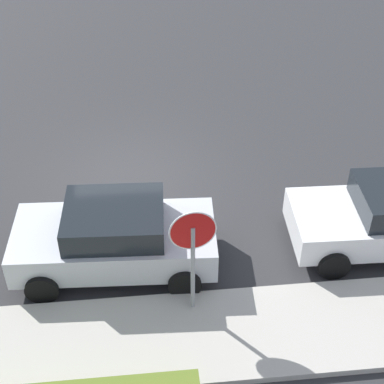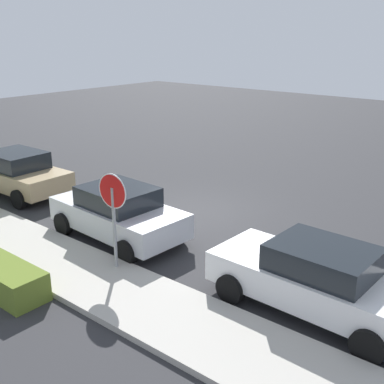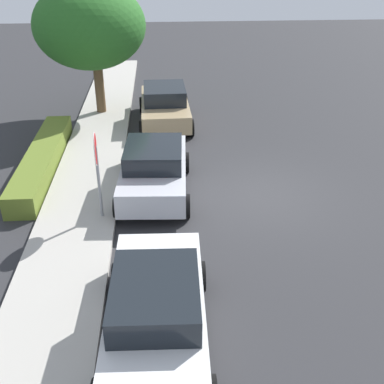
{
  "view_description": "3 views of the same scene",
  "coord_description": "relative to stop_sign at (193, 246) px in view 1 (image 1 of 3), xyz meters",
  "views": [
    {
      "loc": [
        -0.33,
        11.66,
        8.66
      ],
      "look_at": [
        -1.33,
        1.8,
        0.86
      ],
      "focal_mm": 55.0,
      "sensor_mm": 36.0,
      "label": 1
    },
    {
      "loc": [
        -9.02,
        11.15,
        5.47
      ],
      "look_at": [
        -1.01,
        1.41,
        1.24
      ],
      "focal_mm": 45.0,
      "sensor_mm": 36.0,
      "label": 2
    },
    {
      "loc": [
        -12.02,
        2.72,
        6.73
      ],
      "look_at": [
        -1.66,
        2.02,
        1.06
      ],
      "focal_mm": 45.0,
      "sensor_mm": 36.0,
      "label": 3
    }
  ],
  "objects": [
    {
      "name": "ground_plane",
      "position": [
        1.09,
        -4.34,
        -1.69
      ],
      "size": [
        60.0,
        60.0,
        0.0
      ],
      "primitive_type": "plane",
      "color": "#2D2D30"
    },
    {
      "name": "parked_car_silver",
      "position": [
        1.41,
        -1.38,
        -0.93
      ],
      "size": [
        4.08,
        2.18,
        1.49
      ],
      "color": "silver",
      "rests_on": "ground_plane"
    },
    {
      "name": "sidewalk_curb",
      "position": [
        1.09,
        0.67,
        -1.62
      ],
      "size": [
        32.0,
        2.04,
        0.14
      ],
      "primitive_type": "cube",
      "color": "#B2ADA3",
      "rests_on": "ground_plane"
    },
    {
      "name": "stop_sign",
      "position": [
        0.0,
        0.0,
        0.0
      ],
      "size": [
        0.83,
        0.09,
        2.45
      ],
      "color": "gray",
      "rests_on": "ground_plane"
    }
  ]
}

